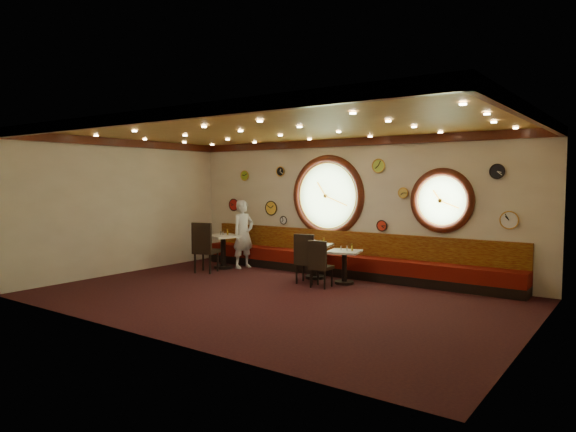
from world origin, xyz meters
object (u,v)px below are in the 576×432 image
object	(u,v)px
condiment_a_bottle	(228,232)
condiment_b_bottle	(324,241)
condiment_b_salt	(315,242)
condiment_a_pepper	(223,233)
table_b	(315,257)
condiment_c_salt	(341,248)
condiment_b_pepper	(314,242)
condiment_c_bottle	(352,247)
condiment_c_pepper	(347,248)
condiment_a_salt	(221,233)
chair_b	(306,255)
waiter	(243,234)
table_a	(223,247)
chair_c	(319,261)
chair_a	(204,244)
table_c	(344,263)

from	to	relation	value
condiment_a_bottle	condiment_b_bottle	bearing A→B (deg)	4.60
condiment_b_salt	condiment_a_pepper	world-z (taller)	condiment_a_pepper
table_b	condiment_c_salt	xyz separation A→B (m)	(0.75, -0.13, 0.27)
condiment_b_pepper	condiment_c_bottle	distance (m)	0.99
condiment_a_bottle	condiment_c_pepper	bearing A→B (deg)	-1.11
table_b	condiment_a_salt	size ratio (longest dim) A/B	10.04
table_b	condiment_a_pepper	xyz separation A→B (m)	(-2.60, -0.24, 0.40)
chair_b	waiter	bearing A→B (deg)	152.19
waiter	condiment_b_salt	bearing A→B (deg)	-80.87
condiment_c_pepper	condiment_b_bottle	bearing A→B (deg)	159.37
table_a	condiment_b_pepper	size ratio (longest dim) A/B	8.34
condiment_b_salt	waiter	size ratio (longest dim) A/B	0.05
condiment_c_pepper	condiment_b_bottle	world-z (taller)	condiment_b_bottle
chair_c	condiment_b_pepper	world-z (taller)	chair_c
table_a	condiment_c_salt	xyz separation A→B (m)	(3.37, 0.08, 0.23)
condiment_b_pepper	chair_a	bearing A→B (deg)	-159.71
chair_a	condiment_a_salt	bearing A→B (deg)	86.32
condiment_b_salt	condiment_b_bottle	distance (m)	0.23
table_a	condiment_b_salt	size ratio (longest dim) A/B	9.86
table_b	condiment_a_pepper	world-z (taller)	condiment_a_pepper
table_b	table_c	xyz separation A→B (m)	(0.84, -0.15, -0.04)
table_c	chair_c	world-z (taller)	chair_c
table_b	waiter	bearing A→B (deg)	176.72
chair_a	condiment_c_salt	distance (m)	3.38
table_a	chair_b	xyz separation A→B (m)	(2.80, -0.44, 0.08)
table_a	condiment_a_salt	distance (m)	0.36
condiment_c_salt	condiment_b_bottle	size ratio (longest dim) A/B	0.66
table_b	chair_b	world-z (taller)	chair_b
table_a	condiment_a_bottle	distance (m)	0.41
waiter	table_b	bearing A→B (deg)	-83.38
condiment_a_salt	condiment_b_bottle	xyz separation A→B (m)	(2.85, 0.34, -0.04)
table_b	condiment_a_bottle	size ratio (longest dim) A/B	5.96
condiment_b_bottle	condiment_c_bottle	size ratio (longest dim) A/B	0.90
waiter	chair_c	bearing A→B (deg)	-98.43
chair_a	condiment_c_bottle	bearing A→B (deg)	-1.70
chair_c	condiment_c_salt	distance (m)	0.73
table_c	condiment_c_pepper	xyz separation A→B (m)	(0.07, -0.02, 0.32)
condiment_b_bottle	condiment_b_salt	bearing A→B (deg)	-174.68
condiment_a_salt	condiment_a_pepper	bearing A→B (deg)	-9.47
condiment_c_pepper	condiment_a_bottle	world-z (taller)	condiment_a_bottle
condiment_b_salt	table_c	bearing A→B (deg)	-15.04
condiment_c_salt	condiment_a_bottle	xyz separation A→B (m)	(-3.32, 0.04, 0.15)
table_b	condiment_b_pepper	xyz separation A→B (m)	(0.00, -0.05, 0.34)
condiment_a_pepper	condiment_b_bottle	xyz separation A→B (m)	(2.76, 0.36, -0.04)
condiment_c_bottle	chair_a	bearing A→B (deg)	-165.46
table_a	condiment_c_bottle	bearing A→B (deg)	2.14
condiment_b_bottle	condiment_b_pepper	bearing A→B (deg)	-131.35
condiment_a_salt	condiment_a_pepper	size ratio (longest dim) A/B	1.00
chair_a	condiment_a_pepper	xyz separation A→B (m)	(-0.08, 0.75, 0.19)
chair_c	condiment_a_pepper	distance (m)	3.30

